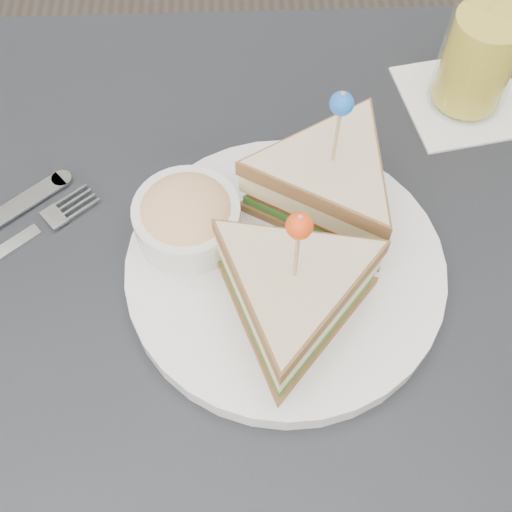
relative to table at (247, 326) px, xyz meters
The scene contains 5 objects.
ground_plane 0.67m from the table, ahead, with size 3.50×3.50×0.00m, color #3F3833.
table is the anchor object (origin of this frame).
plate_meal 0.13m from the table, 28.81° to the left, with size 0.38×0.38×0.18m.
cutlery_fork 0.24m from the table, 163.07° to the left, with size 0.16×0.14×0.01m.
drink_set 0.38m from the table, 43.01° to the left, with size 0.15×0.15×0.17m.
Camera 1 is at (-0.00, -0.28, 1.29)m, focal length 45.00 mm.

